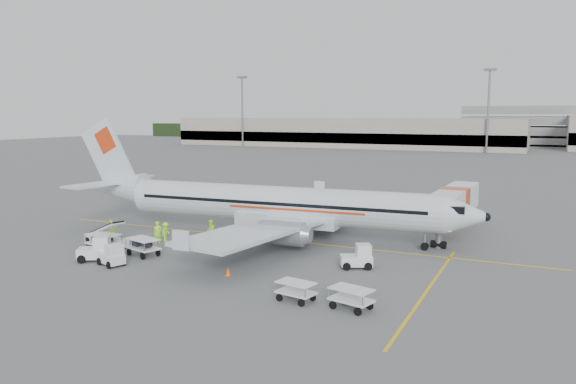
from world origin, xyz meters
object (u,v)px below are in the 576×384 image
tug_aft (95,249)px  tug_fore (356,256)px  aircraft (279,180)px  belt_loader (106,229)px  tug_mid (111,255)px  jet_bridge (454,211)px

tug_aft → tug_fore: bearing=-12.1°
aircraft → tug_aft: size_ratio=15.58×
belt_loader → tug_aft: (2.20, -3.55, -0.54)m
aircraft → tug_mid: 15.08m
aircraft → belt_loader: size_ratio=6.78×
aircraft → belt_loader: aircraft is taller
jet_bridge → tug_fore: jet_bridge is taller
belt_loader → tug_aft: belt_loader is taller
belt_loader → tug_mid: 5.81m
aircraft → tug_mid: (-6.78, -12.80, -4.19)m
tug_fore → tug_mid: (-15.67, -6.52, -0.05)m
tug_fore → tug_mid: size_ratio=1.07×
aircraft → jet_bridge: (13.22, 7.58, -2.91)m
belt_loader → tug_aft: size_ratio=2.30×
jet_bridge → belt_loader: jet_bridge is taller
jet_bridge → tug_mid: size_ratio=7.82×
belt_loader → tug_fore: belt_loader is taller
belt_loader → aircraft: bearing=57.3°
tug_fore → tug_aft: (-17.62, -6.06, 0.07)m
tug_mid → tug_aft: (-1.95, 0.45, 0.12)m
tug_mid → tug_fore: bearing=42.4°
aircraft → jet_bridge: 15.52m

